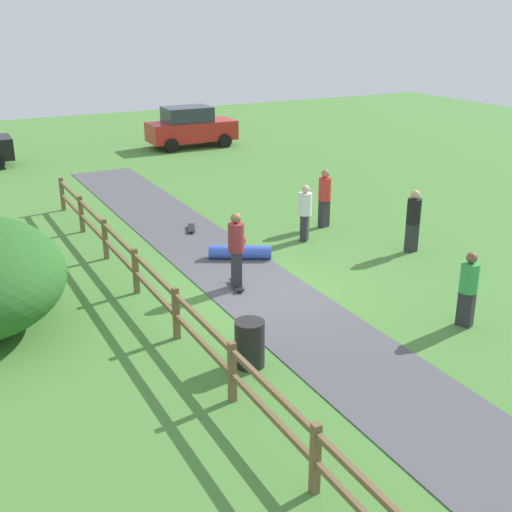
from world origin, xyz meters
TOP-DOWN VIEW (x-y plane):
  - ground_plane at (0.00, 0.00)m, footprint 60.00×60.00m
  - asphalt_path at (0.00, 0.00)m, footprint 2.40×28.00m
  - wooden_fence at (-2.60, 0.00)m, footprint 0.12×18.12m
  - trash_bin at (-1.80, -2.94)m, footprint 0.56×0.56m
  - skater_riding at (-0.41, 0.45)m, footprint 0.46×0.82m
  - skater_fallen at (0.57, 2.23)m, footprint 1.62×1.52m
  - skateboard_loose at (0.31, 5.01)m, footprint 0.48×0.82m
  - bystander_red at (4.05, 3.50)m, footprint 0.46×0.46m
  - bystander_white at (2.85, 2.69)m, footprint 0.54×0.54m
  - bystander_black at (4.95, 0.54)m, footprint 0.38×0.38m
  - bystander_green at (2.95, -3.54)m, footprint 0.49×0.49m
  - parked_car_red at (5.30, 17.11)m, footprint 4.24×2.07m

SIDE VIEW (x-z plane):
  - ground_plane at x=0.00m, z-range 0.00..0.00m
  - asphalt_path at x=0.00m, z-range 0.00..0.02m
  - skateboard_loose at x=0.31m, z-range 0.05..0.13m
  - skater_fallen at x=0.57m, z-range 0.02..0.38m
  - trash_bin at x=-1.80m, z-range 0.00..0.90m
  - wooden_fence at x=-2.60m, z-range 0.12..1.22m
  - bystander_green at x=2.95m, z-range 0.08..1.70m
  - bystander_white at x=2.85m, z-range 0.08..1.71m
  - bystander_black at x=4.95m, z-range 0.09..1.82m
  - parked_car_red at x=5.30m, z-range 0.00..1.92m
  - bystander_red at x=4.05m, z-range 0.09..1.87m
  - skater_riding at x=-0.41m, z-range 0.13..1.98m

